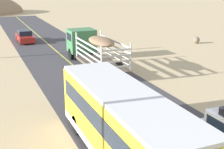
{
  "coord_description": "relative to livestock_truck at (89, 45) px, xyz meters",
  "views": [
    {
      "loc": [
        -7.76,
        -10.33,
        7.69
      ],
      "look_at": [
        0.0,
        8.04,
        1.69
      ],
      "focal_mm": 51.43,
      "sensor_mm": 36.0,
      "label": 1
    }
  ],
  "objects": [
    {
      "name": "bus",
      "position": [
        -4.07,
        -16.47,
        -0.04
      ],
      "size": [
        2.54,
        10.0,
        3.21
      ],
      "color": "gold",
      "rests_on": "road_surface"
    },
    {
      "name": "livestock_truck",
      "position": [
        0.0,
        0.0,
        0.0
      ],
      "size": [
        2.53,
        9.7,
        3.02
      ],
      "color": "#3F7F4C",
      "rests_on": "road_surface"
    },
    {
      "name": "boulder_near_shoulder",
      "position": [
        15.34,
        4.11,
        -1.38
      ],
      "size": [
        0.78,
        0.79,
        0.82
      ],
      "primitive_type": "ellipsoid",
      "color": "#756656",
      "rests_on": "ground"
    },
    {
      "name": "car_far",
      "position": [
        -3.92,
        13.19,
        -1.1
      ],
      "size": [
        1.8,
        4.4,
        1.46
      ],
      "color": "#B2261E",
      "rests_on": "road_surface"
    }
  ]
}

